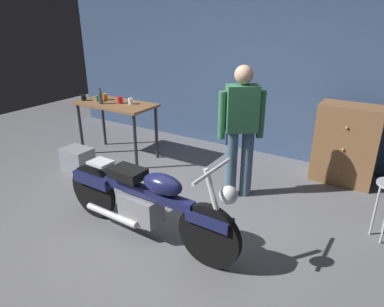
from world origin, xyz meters
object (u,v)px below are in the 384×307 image
(mug_orange_travel, at_px, (105,97))
(mug_green_speckled, at_px, (98,98))
(motorcycle, at_px, (145,200))
(storage_bin, at_px, (78,159))
(person_standing, at_px, (241,127))
(mug_red_diner, at_px, (120,100))
(mug_black_matte, at_px, (84,98))
(wooden_dresser, at_px, (346,144))
(mug_white_ceramic, at_px, (131,101))
(bottle, at_px, (101,98))

(mug_orange_travel, xyz_separation_m, mug_green_speckled, (-0.03, -0.13, -0.00))
(motorcycle, distance_m, storage_bin, 2.16)
(person_standing, height_order, mug_red_diner, person_standing)
(mug_black_matte, relative_size, mug_red_diner, 0.89)
(motorcycle, relative_size, mug_green_speckled, 20.20)
(motorcycle, height_order, wooden_dresser, wooden_dresser)
(person_standing, bearing_deg, mug_white_ceramic, -43.95)
(motorcycle, xyz_separation_m, mug_green_speckled, (-2.16, 1.51, 0.50))
(mug_green_speckled, relative_size, bottle, 0.45)
(person_standing, relative_size, bottle, 6.93)
(mug_green_speckled, bearing_deg, bottle, -30.96)
(wooden_dresser, bearing_deg, mug_green_speckled, -164.68)
(person_standing, bearing_deg, bottle, -37.19)
(motorcycle, bearing_deg, mug_white_ceramic, 135.92)
(wooden_dresser, distance_m, mug_white_ceramic, 3.21)
(mug_white_ceramic, distance_m, bottle, 0.48)
(motorcycle, xyz_separation_m, mug_black_matte, (-2.39, 1.42, 0.50))
(storage_bin, bearing_deg, mug_white_ceramic, 63.42)
(mug_orange_travel, distance_m, mug_black_matte, 0.34)
(motorcycle, height_order, person_standing, person_standing)
(wooden_dresser, height_order, bottle, bottle)
(mug_red_diner, bearing_deg, storage_bin, -106.62)
(bottle, bearing_deg, mug_orange_travel, 121.50)
(person_standing, height_order, mug_green_speckled, person_standing)
(mug_green_speckled, xyz_separation_m, mug_black_matte, (-0.24, -0.08, -0.00))
(storage_bin, relative_size, mug_orange_travel, 3.71)
(mug_white_ceramic, bearing_deg, mug_black_matte, -165.41)
(mug_black_matte, height_order, bottle, bottle)
(mug_white_ceramic, bearing_deg, motorcycle, -46.17)
(motorcycle, height_order, mug_red_diner, mug_red_diner)
(wooden_dresser, xyz_separation_m, storage_bin, (-3.48, -1.69, -0.38))
(storage_bin, distance_m, mug_red_diner, 1.12)
(mug_green_speckled, bearing_deg, wooden_dresser, 15.32)
(person_standing, distance_m, mug_orange_travel, 2.56)
(motorcycle, height_order, mug_orange_travel, mug_orange_travel)
(mug_black_matte, bearing_deg, bottle, -2.27)
(storage_bin, height_order, mug_black_matte, mug_black_matte)
(motorcycle, distance_m, mug_orange_travel, 2.73)
(wooden_dresser, relative_size, mug_white_ceramic, 10.18)
(wooden_dresser, height_order, mug_orange_travel, wooden_dresser)
(wooden_dresser, bearing_deg, mug_orange_travel, -166.45)
(person_standing, bearing_deg, mug_green_speckled, -39.36)
(motorcycle, bearing_deg, mug_green_speckled, 147.08)
(person_standing, bearing_deg, storage_bin, -23.31)
(mug_white_ceramic, xyz_separation_m, mug_red_diner, (-0.18, -0.05, 0.01))
(person_standing, xyz_separation_m, wooden_dresser, (1.08, 1.14, -0.38))
(mug_white_ceramic, bearing_deg, wooden_dresser, 15.85)
(wooden_dresser, height_order, mug_white_ceramic, wooden_dresser)
(mug_black_matte, distance_m, mug_red_diner, 0.66)
(mug_white_ceramic, xyz_separation_m, mug_green_speckled, (-0.58, -0.13, 0.00))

